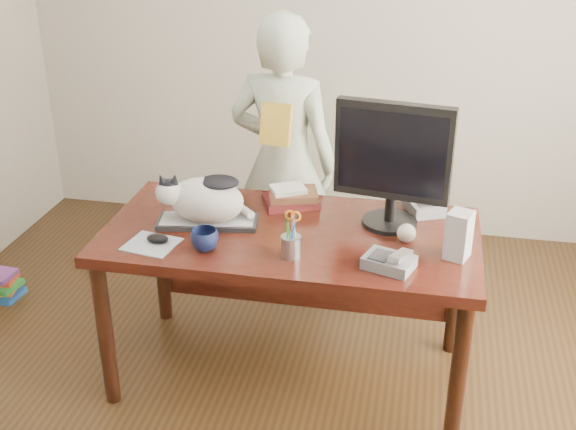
# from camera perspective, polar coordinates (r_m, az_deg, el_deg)

# --- Properties ---
(room) EXTENTS (4.50, 4.50, 4.50)m
(room) POSITION_cam_1_polar(r_m,az_deg,el_deg) (2.31, -2.72, 5.43)
(room) COLOR black
(room) RESTS_ON ground
(desk) EXTENTS (1.60, 0.80, 0.75)m
(desk) POSITION_cam_1_polar(r_m,az_deg,el_deg) (3.22, 0.45, -3.01)
(desk) COLOR black
(desk) RESTS_ON ground
(keyboard) EXTENTS (0.45, 0.23, 0.03)m
(keyboard) POSITION_cam_1_polar(r_m,az_deg,el_deg) (3.16, -6.37, -0.51)
(keyboard) COLOR black
(keyboard) RESTS_ON desk
(cat) EXTENTS (0.42, 0.26, 0.24)m
(cat) POSITION_cam_1_polar(r_m,az_deg,el_deg) (3.11, -6.72, 1.34)
(cat) COLOR silver
(cat) RESTS_ON keyboard
(monitor) EXTENTS (0.49, 0.27, 0.55)m
(monitor) POSITION_cam_1_polar(r_m,az_deg,el_deg) (3.03, 8.28, 4.41)
(monitor) COLOR black
(monitor) RESTS_ON desk
(pen_cup) EXTENTS (0.10, 0.10, 0.21)m
(pen_cup) POSITION_cam_1_polar(r_m,az_deg,el_deg) (2.86, 0.25, -2.30)
(pen_cup) COLOR gray
(pen_cup) RESTS_ON desk
(mousepad) EXTENTS (0.23, 0.22, 0.00)m
(mousepad) POSITION_cam_1_polar(r_m,az_deg,el_deg) (3.03, -10.73, -2.29)
(mousepad) COLOR #9DA0A8
(mousepad) RESTS_ON desk
(mouse) EXTENTS (0.10, 0.07, 0.04)m
(mouse) POSITION_cam_1_polar(r_m,az_deg,el_deg) (3.03, -10.27, -1.83)
(mouse) COLOR black
(mouse) RESTS_ON mousepad
(coffee_mug) EXTENTS (0.15, 0.15, 0.09)m
(coffee_mug) POSITION_cam_1_polar(r_m,az_deg,el_deg) (2.94, -6.60, -1.96)
(coffee_mug) COLOR black
(coffee_mug) RESTS_ON desk
(phone) EXTENTS (0.22, 0.19, 0.09)m
(phone) POSITION_cam_1_polar(r_m,az_deg,el_deg) (2.82, 8.07, -3.64)
(phone) COLOR slate
(phone) RESTS_ON desk
(speaker) EXTENTS (0.12, 0.12, 0.20)m
(speaker) POSITION_cam_1_polar(r_m,az_deg,el_deg) (2.91, 13.34, -1.55)
(speaker) COLOR #949496
(speaker) RESTS_ON desk
(baseball) EXTENTS (0.08, 0.08, 0.08)m
(baseball) POSITION_cam_1_polar(r_m,az_deg,el_deg) (3.02, 9.34, -1.42)
(baseball) COLOR beige
(baseball) RESTS_ON desk
(book_stack) EXTENTS (0.29, 0.25, 0.09)m
(book_stack) POSITION_cam_1_polar(r_m,az_deg,el_deg) (3.31, 0.27, 1.41)
(book_stack) COLOR #471314
(book_stack) RESTS_ON desk
(calculator) EXTENTS (0.21, 0.23, 0.06)m
(calculator) POSITION_cam_1_polar(r_m,az_deg,el_deg) (3.31, 10.69, 0.74)
(calculator) COLOR slate
(calculator) RESTS_ON desk
(person) EXTENTS (0.61, 0.45, 1.56)m
(person) POSITION_cam_1_polar(r_m,az_deg,el_deg) (3.71, -0.36, 4.03)
(person) COLOR silver
(person) RESTS_ON ground
(held_book) EXTENTS (0.16, 0.11, 0.21)m
(held_book) POSITION_cam_1_polar(r_m,az_deg,el_deg) (3.46, -0.95, 7.17)
(held_book) COLOR gold
(held_book) RESTS_ON person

